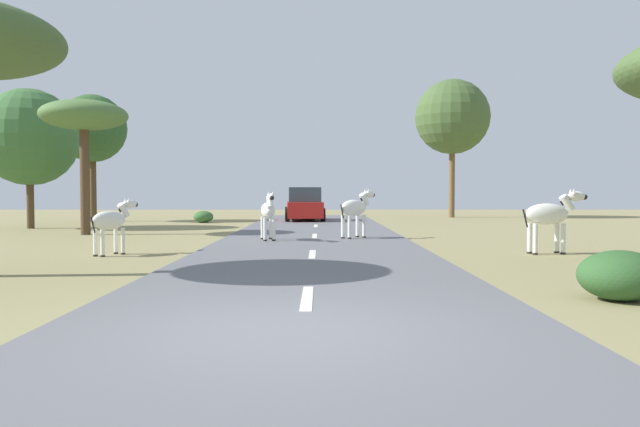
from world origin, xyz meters
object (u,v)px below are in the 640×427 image
Objects in this scene: zebra_3 at (354,208)px; tree_7 at (451,117)px; tree_6 at (27,137)px; bush_0 at (202,217)px; tree_2 at (82,118)px; zebra_0 at (267,211)px; zebra_1 at (110,221)px; tree_1 at (91,129)px; car_0 at (303,205)px; bush_2 at (619,275)px; zebra_2 at (548,215)px.

zebra_3 is 0.20× the size of tree_7.
tree_6 reaches higher than bush_0.
tree_2 reaches higher than zebra_3.
zebra_3 is 12.69m from bush_0.
bush_0 is (-13.86, -6.19, -5.75)m from tree_7.
zebra_0 is 1.13× the size of zebra_1.
tree_7 is at bearing 13.96° from tree_1.
tree_2 is at bearing -70.91° from tree_1.
bush_0 is (-5.05, -1.42, -0.55)m from car_0.
tree_6 is at bearing -94.24° from tree_1.
bush_2 is (12.91, -13.23, -3.88)m from tree_2.
zebra_0 is 0.19× the size of tree_7.
tree_7 is (2.17, 21.29, 5.06)m from zebra_2.
tree_6 is 0.71× the size of tree_7.
tree_7 is (6.82, 16.72, 5.03)m from zebra_3.
tree_2 is 0.83× the size of tree_6.
tree_7 is (19.86, 4.94, 1.21)m from tree_1.
tree_1 reaches higher than tree_2.
car_0 is 0.91× the size of tree_2.
tree_6 is at bearing -151.81° from tree_7.
zebra_2 is at bearing -0.78° from zebra_3.
car_0 is at bearing -105.61° from zebra_0.
tree_1 is at bearing -166.04° from tree_7.
zebra_1 is at bearing -68.02° from tree_1.
tree_2 is (-9.72, 2.16, 3.22)m from zebra_3.
zebra_2 is 1.76× the size of bush_0.
bush_0 is at bearing 36.09° from tree_6.
tree_7 is at bearing 82.57° from bush_2.
tree_7 is (8.81, 4.76, 5.20)m from car_0.
zebra_0 is at bearing -124.59° from zebra_2.
tree_2 is 4.00× the size of bush_2.
tree_2 is at bearing -148.80° from zebra_3.
zebra_1 is at bearing -97.21° from zebra_2.
tree_1 is 7.63m from bush_0.
bush_0 is at bearing -150.94° from zebra_2.
bush_2 is at bearing -97.43° from tree_7.
zebra_2 reaches higher than zebra_1.
zebra_3 is 17.99m from tree_1.
bush_2 is (3.20, -11.07, -0.65)m from zebra_3.
zebra_0 is 12.95m from car_0.
zebra_3 is (-4.65, 4.57, 0.03)m from zebra_2.
zebra_3 reaches higher than zebra_2.
zebra_0 is 8.28m from tree_2.
zebra_0 is 1.62× the size of bush_0.
bush_2 is (10.24, -21.60, 0.07)m from bush_0.
zebra_2 is 0.39× the size of car_0.
tree_7 is at bearing 41.37° from tree_2.
zebra_2 is 24.40m from tree_1.
zebra_2 is 16.19m from tree_2.
zebra_1 is at bearing -87.35° from bush_0.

